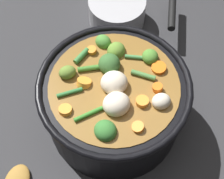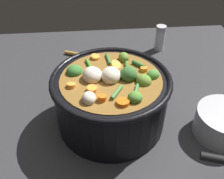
{
  "view_description": "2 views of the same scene",
  "coord_description": "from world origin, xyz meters",
  "px_view_note": "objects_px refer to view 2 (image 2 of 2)",
  "views": [
    {
      "loc": [
        0.07,
        0.31,
        0.67
      ],
      "look_at": [
        0.0,
        -0.0,
        0.12
      ],
      "focal_mm": 54.61,
      "sensor_mm": 36.0,
      "label": 1
    },
    {
      "loc": [
        -0.48,
        0.04,
        0.5
      ],
      "look_at": [
        -0.01,
        -0.0,
        0.11
      ],
      "focal_mm": 40.96,
      "sensor_mm": 36.0,
      "label": 2
    }
  ],
  "objects_px": {
    "cooking_pot": "(111,99)",
    "salt_shaker": "(160,38)",
    "wooden_spoon": "(82,66)",
    "small_saucepan": "(224,124)"
  },
  "relations": [
    {
      "from": "salt_shaker",
      "to": "small_saucepan",
      "type": "bearing_deg",
      "value": -172.66
    },
    {
      "from": "wooden_spoon",
      "to": "salt_shaker",
      "type": "xyz_separation_m",
      "value": [
        0.1,
        -0.29,
        0.04
      ]
    },
    {
      "from": "cooking_pot",
      "to": "salt_shaker",
      "type": "height_order",
      "value": "cooking_pot"
    },
    {
      "from": "cooking_pot",
      "to": "salt_shaker",
      "type": "relative_size",
      "value": 3.05
    },
    {
      "from": "wooden_spoon",
      "to": "small_saucepan",
      "type": "xyz_separation_m",
      "value": [
        -0.33,
        -0.35,
        0.03
      ]
    },
    {
      "from": "cooking_pot",
      "to": "wooden_spoon",
      "type": "bearing_deg",
      "value": 16.45
    },
    {
      "from": "wooden_spoon",
      "to": "small_saucepan",
      "type": "height_order",
      "value": "small_saucepan"
    },
    {
      "from": "cooking_pot",
      "to": "salt_shaker",
      "type": "distance_m",
      "value": 0.43
    },
    {
      "from": "wooden_spoon",
      "to": "small_saucepan",
      "type": "relative_size",
      "value": 0.83
    },
    {
      "from": "cooking_pot",
      "to": "salt_shaker",
      "type": "xyz_separation_m",
      "value": [
        0.36,
        -0.22,
        -0.03
      ]
    }
  ]
}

